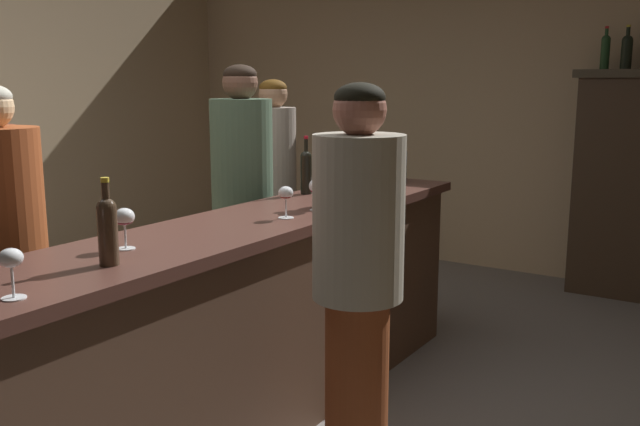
# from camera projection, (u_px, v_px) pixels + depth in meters

# --- Properties ---
(floor) EXTENTS (8.38, 8.38, 0.00)m
(floor) POSITION_uv_depth(u_px,v_px,m) (197.00, 388.00, 3.69)
(floor) COLOR slate
(floor) RESTS_ON ground
(wall_back) EXTENTS (5.57, 0.12, 2.87)m
(wall_back) POSITION_uv_depth(u_px,v_px,m) (447.00, 102.00, 6.13)
(wall_back) COLOR tan
(wall_back) RESTS_ON ground
(bar_counter) EXTENTS (0.60, 3.12, 0.99)m
(bar_counter) POSITION_uv_depth(u_px,v_px,m) (259.00, 320.00, 3.25)
(bar_counter) COLOR #4D3527
(bar_counter) RESTS_ON ground
(display_cabinet) EXTENTS (0.92, 0.39, 1.69)m
(display_cabinet) POSITION_uv_depth(u_px,v_px,m) (636.00, 181.00, 5.12)
(display_cabinet) COLOR #39291C
(display_cabinet) RESTS_ON ground
(wine_bottle_riesling) EXTENTS (0.08, 0.08, 0.30)m
(wine_bottle_riesling) POSITION_uv_depth(u_px,v_px,m) (401.00, 162.00, 4.24)
(wine_bottle_riesling) COLOR #1E263D
(wine_bottle_riesling) RESTS_ON bar_counter
(wine_bottle_rose) EXTENTS (0.06, 0.06, 0.32)m
(wine_bottle_rose) POSITION_uv_depth(u_px,v_px,m) (306.00, 170.00, 3.81)
(wine_bottle_rose) COLOR black
(wine_bottle_rose) RESTS_ON bar_counter
(wine_bottle_pinot) EXTENTS (0.07, 0.07, 0.30)m
(wine_bottle_pinot) POSITION_uv_depth(u_px,v_px,m) (108.00, 227.00, 2.32)
(wine_bottle_pinot) COLOR #402F20
(wine_bottle_pinot) RESTS_ON bar_counter
(wine_glass_front) EXTENTS (0.07, 0.07, 0.15)m
(wine_glass_front) POSITION_uv_depth(u_px,v_px,m) (316.00, 188.00, 3.32)
(wine_glass_front) COLOR white
(wine_glass_front) RESTS_ON bar_counter
(wine_glass_mid) EXTENTS (0.07, 0.07, 0.15)m
(wine_glass_mid) POSITION_uv_depth(u_px,v_px,m) (286.00, 195.00, 3.13)
(wine_glass_mid) COLOR white
(wine_glass_mid) RESTS_ON bar_counter
(wine_glass_rear) EXTENTS (0.08, 0.08, 0.15)m
(wine_glass_rear) POSITION_uv_depth(u_px,v_px,m) (124.00, 219.00, 2.54)
(wine_glass_rear) COLOR white
(wine_glass_rear) RESTS_ON bar_counter
(wine_glass_spare) EXTENTS (0.07, 0.07, 0.15)m
(wine_glass_spare) POSITION_uv_depth(u_px,v_px,m) (11.00, 261.00, 1.96)
(wine_glass_spare) COLOR white
(wine_glass_spare) RESTS_ON bar_counter
(flower_arrangement) EXTENTS (0.12, 0.13, 0.35)m
(flower_arrangement) POSITION_uv_depth(u_px,v_px,m) (338.00, 174.00, 3.46)
(flower_arrangement) COLOR #415871
(flower_arrangement) RESTS_ON bar_counter
(cheese_plate) EXTENTS (0.18, 0.18, 0.01)m
(cheese_plate) POSITION_uv_depth(u_px,v_px,m) (357.00, 181.00, 4.31)
(cheese_plate) COLOR white
(cheese_plate) RESTS_ON bar_counter
(display_bottle_left) EXTENTS (0.06, 0.06, 0.31)m
(display_bottle_left) POSITION_uv_depth(u_px,v_px,m) (605.00, 50.00, 5.10)
(display_bottle_left) COLOR #1C3C1F
(display_bottle_left) RESTS_ON display_cabinet
(display_bottle_midleft) EXTENTS (0.08, 0.08, 0.32)m
(display_bottle_midleft) POSITION_uv_depth(u_px,v_px,m) (627.00, 50.00, 5.02)
(display_bottle_midleft) COLOR black
(display_bottle_midleft) RESTS_ON display_cabinet
(patron_by_cabinet) EXTENTS (0.36, 0.36, 1.60)m
(patron_by_cabinet) POSITION_uv_depth(u_px,v_px,m) (4.00, 258.00, 2.92)
(patron_by_cabinet) COLOR #B0AC8B
(patron_by_cabinet) RESTS_ON ground
(patron_redhead) EXTENTS (0.36, 0.36, 1.70)m
(patron_redhead) POSITION_uv_depth(u_px,v_px,m) (243.00, 199.00, 4.02)
(patron_redhead) COLOR #B1A68B
(patron_redhead) RESTS_ON ground
(patron_tall) EXTENTS (0.32, 0.32, 1.62)m
(patron_tall) POSITION_uv_depth(u_px,v_px,m) (274.00, 182.00, 4.89)
(patron_tall) COLOR #B0A192
(patron_tall) RESTS_ON ground
(bartender) EXTENTS (0.34, 0.34, 1.60)m
(bartender) POSITION_uv_depth(u_px,v_px,m) (358.00, 280.00, 2.55)
(bartender) COLOR brown
(bartender) RESTS_ON ground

